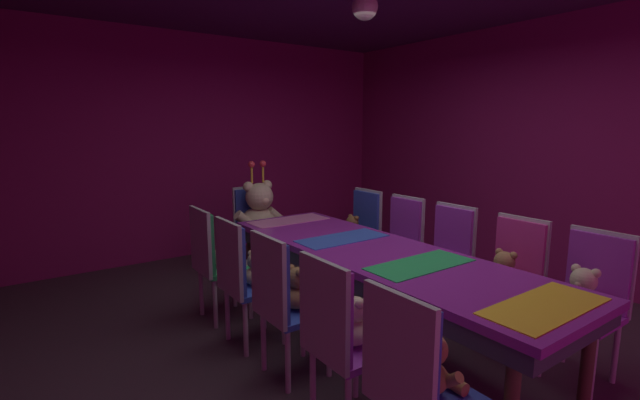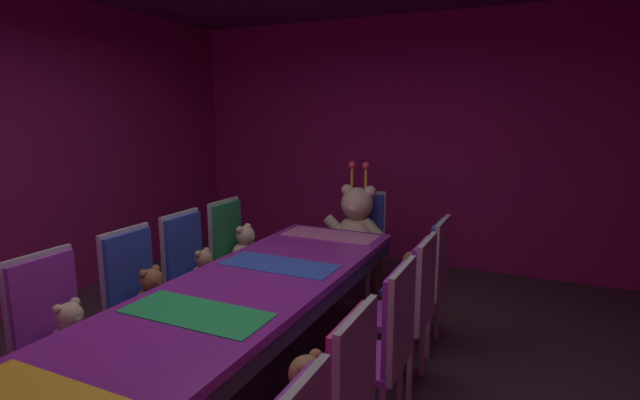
% 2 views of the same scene
% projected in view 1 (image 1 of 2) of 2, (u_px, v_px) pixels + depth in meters
% --- Properties ---
extents(ground_plane, '(7.90, 7.90, 0.00)m').
position_uv_depth(ground_plane, '(375.00, 343.00, 3.42)').
color(ground_plane, '#3F2D38').
extents(wall_back, '(5.20, 0.12, 2.80)m').
position_uv_depth(wall_back, '(211.00, 145.00, 5.75)').
color(wall_back, '#8C1959').
rests_on(wall_back, ground_plane).
extents(wall_right, '(0.12, 6.40, 2.80)m').
position_uv_depth(wall_right, '(561.00, 150.00, 4.66)').
color(wall_right, '#8C1959').
rests_on(wall_right, ground_plane).
extents(banquet_table, '(0.90, 2.98, 0.75)m').
position_uv_depth(banquet_table, '(377.00, 261.00, 3.31)').
color(banquet_table, purple).
rests_on(banquet_table, ground_plane).
extents(chair_left_0, '(0.42, 0.41, 0.98)m').
position_uv_depth(chair_left_0, '(409.00, 374.00, 1.91)').
color(chair_left_0, '#2D47B2').
rests_on(chair_left_0, ground_plane).
extents(teddy_left_0, '(0.24, 0.31, 0.29)m').
position_uv_depth(teddy_left_0, '(432.00, 367.00, 2.00)').
color(teddy_left_0, olive).
rests_on(teddy_left_0, chair_left_0).
extents(chair_left_1, '(0.42, 0.41, 0.98)m').
position_uv_depth(chair_left_1, '(335.00, 328.00, 2.35)').
color(chair_left_1, purple).
rests_on(chair_left_1, ground_plane).
extents(teddy_left_1, '(0.23, 0.30, 0.29)m').
position_uv_depth(teddy_left_1, '(356.00, 324.00, 2.44)').
color(teddy_left_1, beige).
rests_on(teddy_left_1, chair_left_1).
extents(chair_left_2, '(0.42, 0.41, 0.98)m').
position_uv_depth(chair_left_2, '(279.00, 293.00, 2.83)').
color(chair_left_2, '#2D47B2').
rests_on(chair_left_2, ground_plane).
extents(teddy_left_2, '(0.24, 0.31, 0.29)m').
position_uv_depth(teddy_left_2, '(298.00, 290.00, 2.92)').
color(teddy_left_2, olive).
rests_on(teddy_left_2, chair_left_2).
extents(chair_left_3, '(0.42, 0.41, 0.98)m').
position_uv_depth(chair_left_3, '(239.00, 271.00, 3.27)').
color(chair_left_3, '#2D47B2').
rests_on(chair_left_3, ground_plane).
extents(teddy_left_3, '(0.22, 0.28, 0.26)m').
position_uv_depth(teddy_left_3, '(256.00, 271.00, 3.35)').
color(teddy_left_3, tan).
rests_on(teddy_left_3, chair_left_3).
extents(chair_left_4, '(0.42, 0.41, 0.98)m').
position_uv_depth(chair_left_4, '(210.00, 253.00, 3.72)').
color(chair_left_4, '#268C4C').
rests_on(chair_left_4, ground_plane).
extents(teddy_left_4, '(0.27, 0.35, 0.33)m').
position_uv_depth(teddy_left_4, '(226.00, 250.00, 3.80)').
color(teddy_left_4, beige).
rests_on(teddy_left_4, chair_left_4).
extents(chair_right_0, '(0.42, 0.41, 0.98)m').
position_uv_depth(chair_right_0, '(592.00, 290.00, 2.90)').
color(chair_right_0, purple).
rests_on(chair_right_0, ground_plane).
extents(teddy_right_0, '(0.26, 0.34, 0.32)m').
position_uv_depth(teddy_right_0, '(582.00, 295.00, 2.82)').
color(teddy_right_0, beige).
rests_on(teddy_right_0, chair_right_0).
extents(chair_right_1, '(0.42, 0.41, 0.98)m').
position_uv_depth(chair_right_1, '(514.00, 269.00, 3.32)').
color(chair_right_1, '#CC338C').
rests_on(chair_right_1, ground_plane).
extents(teddy_right_1, '(0.25, 0.32, 0.30)m').
position_uv_depth(teddy_right_1, '(503.00, 273.00, 3.24)').
color(teddy_right_1, '#9E7247').
rests_on(teddy_right_1, chair_right_1).
extents(chair_right_2, '(0.42, 0.41, 0.98)m').
position_uv_depth(chair_right_2, '(449.00, 250.00, 3.82)').
color(chair_right_2, purple).
rests_on(chair_right_2, ground_plane).
extents(chair_right_3, '(0.42, 0.41, 0.98)m').
position_uv_depth(chair_right_3, '(401.00, 237.00, 4.28)').
color(chair_right_3, purple).
rests_on(chair_right_3, ground_plane).
extents(chair_right_4, '(0.42, 0.41, 0.98)m').
position_uv_depth(chair_right_4, '(362.00, 226.00, 4.72)').
color(chair_right_4, '#2D47B2').
rests_on(chair_right_4, ground_plane).
extents(teddy_right_4, '(0.22, 0.29, 0.27)m').
position_uv_depth(teddy_right_4, '(352.00, 230.00, 4.64)').
color(teddy_right_4, brown).
rests_on(teddy_right_4, chair_right_4).
extents(throne_chair, '(0.41, 0.42, 0.98)m').
position_uv_depth(throne_chair, '(254.00, 221.00, 4.95)').
color(throne_chair, '#2D47B2').
rests_on(throne_chair, ground_plane).
extents(king_teddy_bear, '(0.64, 0.50, 0.82)m').
position_uv_depth(king_teddy_bear, '(260.00, 213.00, 4.80)').
color(king_teddy_bear, beige).
rests_on(king_teddy_bear, throne_chair).
extents(pendant_light, '(0.20, 0.20, 0.20)m').
position_uv_depth(pendant_light, '(365.00, 7.00, 3.35)').
color(pendant_light, white).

